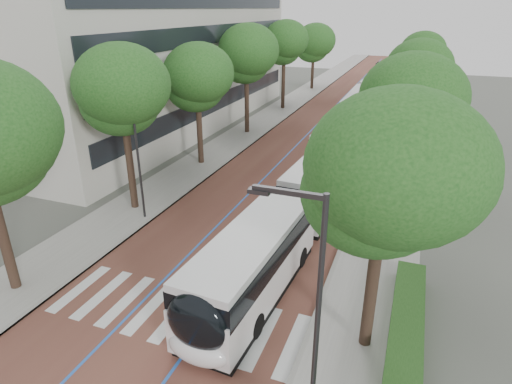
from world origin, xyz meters
The scene contains 20 objects.
ground centered at (0.00, 0.00, 0.00)m, with size 160.00×160.00×0.00m, color #51544C.
road centered at (0.00, 40.00, 0.01)m, with size 11.00×140.00×0.02m, color brown.
sidewalk_left centered at (-7.50, 40.00, 0.06)m, with size 4.00×140.00×0.12m, color gray.
sidewalk_right centered at (7.50, 40.00, 0.06)m, with size 4.00×140.00×0.12m, color gray.
kerb_left centered at (-5.60, 40.00, 0.06)m, with size 0.20×140.00×0.14m, color gray.
kerb_right centered at (5.60, 40.00, 0.06)m, with size 0.20×140.00×0.14m, color gray.
zebra_crossing centered at (0.20, 1.00, 0.03)m, with size 10.55×3.60×0.01m.
lane_line_left centered at (-1.60, 40.00, 0.02)m, with size 0.12×126.00×0.01m, color blue.
lane_line_right centered at (1.60, 40.00, 0.02)m, with size 0.12×126.00×0.01m, color blue.
office_building centered at (-19.47, 28.00, 7.00)m, with size 18.11×40.00×14.00m.
streetlight_near centered at (6.62, -3.00, 4.82)m, with size 1.82×0.20×8.00m.
streetlight_far centered at (6.62, 22.00, 4.82)m, with size 1.82×0.20×8.00m.
lamp_post_left centered at (-6.10, 8.00, 4.12)m, with size 0.14×0.14×8.00m, color #29292B.
trees_left centered at (-7.50, 24.27, 7.00)m, with size 6.29×61.10×9.88m.
trees_right centered at (7.70, 19.95, 6.53)m, with size 5.85×47.44×9.07m.
lead_bus centered at (2.94, 7.16, 1.63)m, with size 3.61×18.51×3.20m.
bus_queued_0 centered at (2.66, 23.39, 1.62)m, with size 2.74×12.44×3.20m.
bus_queued_1 centered at (2.33, 36.20, 1.62)m, with size 2.62×12.42×3.20m.
bus_queued_2 centered at (2.50, 49.34, 1.62)m, with size 2.78×12.45×3.20m.
bus_queued_3 centered at (2.63, 62.11, 1.62)m, with size 2.65×12.42×3.20m.
Camera 1 is at (8.31, -11.13, 11.68)m, focal length 30.00 mm.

